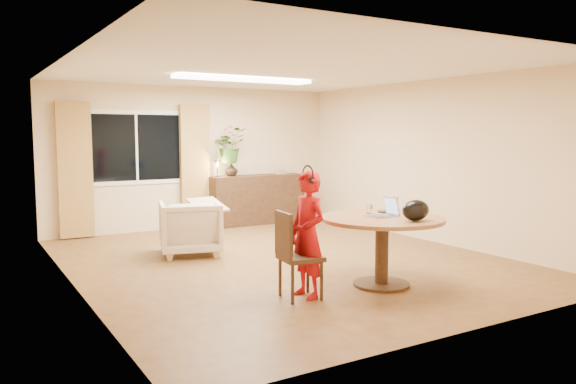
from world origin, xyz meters
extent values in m
plane|color=brown|center=(0.00, 0.00, 0.00)|extent=(6.50, 6.50, 0.00)
plane|color=white|center=(0.00, 0.00, 2.60)|extent=(6.50, 6.50, 0.00)
plane|color=#CFB787|center=(0.00, 3.25, 1.30)|extent=(5.50, 0.00, 5.50)
plane|color=#CFB787|center=(-2.75, 0.00, 1.30)|extent=(0.00, 6.50, 6.50)
plane|color=#CFB787|center=(2.75, 0.00, 1.30)|extent=(0.00, 6.50, 6.50)
cube|color=white|center=(-1.10, 3.23, 1.50)|extent=(1.70, 0.02, 1.30)
cube|color=black|center=(-1.10, 3.22, 1.50)|extent=(1.55, 0.01, 1.15)
cube|color=white|center=(-1.10, 3.22, 1.50)|extent=(0.04, 0.01, 1.15)
cube|color=olive|center=(-2.15, 3.15, 1.15)|extent=(0.55, 0.08, 2.25)
cube|color=olive|center=(-0.05, 3.15, 1.15)|extent=(0.55, 0.08, 2.25)
cube|color=white|center=(0.00, 1.20, 2.57)|extent=(2.20, 0.35, 0.05)
cylinder|color=brown|center=(0.30, -1.69, 0.78)|extent=(1.41, 1.41, 0.04)
cylinder|color=black|center=(0.30, -1.69, 0.38)|extent=(0.15, 0.15, 0.76)
cylinder|color=black|center=(0.30, -1.69, 0.02)|extent=(0.65, 0.65, 0.03)
imported|color=red|center=(-0.67, -1.63, 0.68)|extent=(0.52, 0.37, 1.35)
imported|color=beige|center=(-0.98, 1.04, 0.39)|extent=(1.03, 1.05, 0.78)
cube|color=black|center=(1.15, 3.01, 0.47)|extent=(1.89, 0.46, 0.95)
imported|color=black|center=(0.61, 3.01, 1.07)|extent=(0.26, 0.26, 0.25)
imported|color=#2B6B28|center=(0.58, 3.01, 1.52)|extent=(0.72, 0.67, 0.66)
camera|label=1|loc=(-3.87, -6.57, 1.75)|focal=35.00mm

